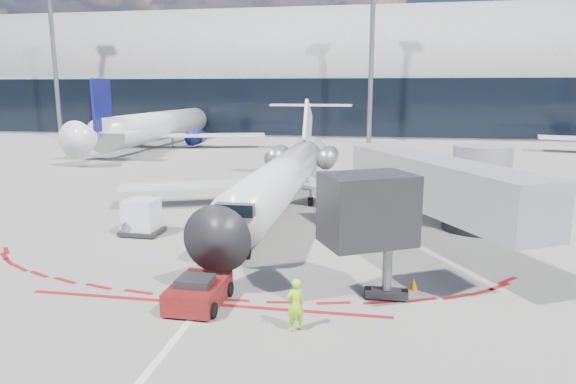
% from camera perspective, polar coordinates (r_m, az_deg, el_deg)
% --- Properties ---
extents(ground, '(260.00, 260.00, 0.00)m').
position_cam_1_polar(ground, '(30.41, -2.25, -3.69)').
color(ground, slate).
rests_on(ground, ground).
extents(apron_centerline, '(0.25, 40.00, 0.01)m').
position_cam_1_polar(apron_centerline, '(32.30, -1.51, -2.77)').
color(apron_centerline, silver).
rests_on(apron_centerline, ground).
extents(apron_stop_bar, '(14.00, 0.25, 0.01)m').
position_cam_1_polar(apron_stop_bar, '(19.92, -9.35, -12.15)').
color(apron_stop_bar, maroon).
rests_on(apron_stop_bar, ground).
extents(terminal_building, '(150.00, 24.15, 24.00)m').
position_cam_1_polar(terminal_building, '(93.88, 6.21, 11.72)').
color(terminal_building, '#9A9DA0').
rests_on(terminal_building, ground).
extents(jet_bridge, '(10.03, 15.20, 4.90)m').
position_cam_1_polar(jet_bridge, '(26.39, 17.50, 0.16)').
color(jet_bridge, gray).
rests_on(jet_bridge, ground).
extents(light_mast_west, '(0.70, 0.70, 25.00)m').
position_cam_1_polar(light_mast_west, '(92.33, -24.52, 13.27)').
color(light_mast_west, slate).
rests_on(light_mast_west, ground).
extents(light_mast_centre, '(0.70, 0.70, 25.00)m').
position_cam_1_polar(light_mast_centre, '(76.84, 9.26, 14.70)').
color(light_mast_centre, slate).
rests_on(light_mast_centre, ground).
extents(regional_jet, '(22.92, 28.27, 7.08)m').
position_cam_1_polar(regional_jet, '(33.74, -0.25, 1.94)').
color(regional_jet, silver).
rests_on(regional_jet, ground).
extents(pushback_tug, '(1.99, 4.58, 1.19)m').
position_cam_1_polar(pushback_tug, '(19.66, -9.92, -10.87)').
color(pushback_tug, '#590C0E').
rests_on(pushback_tug, ground).
extents(ramp_worker, '(0.80, 0.75, 1.83)m').
position_cam_1_polar(ramp_worker, '(17.34, 0.82, -12.42)').
color(ramp_worker, '#A4F81A').
rests_on(ramp_worker, ground).
extents(uld_container, '(2.13, 1.82, 1.97)m').
position_cam_1_polar(uld_container, '(29.32, -15.94, -2.74)').
color(uld_container, black).
rests_on(uld_container, ground).
extents(safety_cone_left, '(0.32, 0.32, 0.44)m').
position_cam_1_polar(safety_cone_left, '(29.96, -14.52, -3.85)').
color(safety_cone_left, '#D96604').
rests_on(safety_cone_left, ground).
extents(safety_cone_right, '(0.34, 0.34, 0.47)m').
position_cam_1_polar(safety_cone_right, '(21.48, 13.79, -9.90)').
color(safety_cone_right, '#D96604').
rests_on(safety_cone_right, ground).
extents(bg_airliner_0, '(34.72, 36.76, 11.23)m').
position_cam_1_polar(bg_airliner_0, '(73.54, -14.20, 9.28)').
color(bg_airliner_0, silver).
rests_on(bg_airliner_0, ground).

